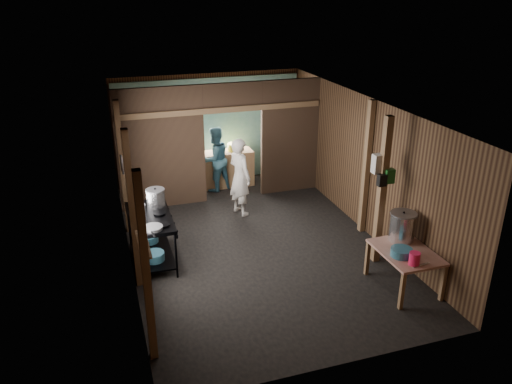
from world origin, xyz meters
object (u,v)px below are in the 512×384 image
object	(u,v)px
prep_table	(404,269)
pink_bucket	(414,259)
cook	(240,177)
stock_pot	(402,227)
gas_range	(151,239)
stove_pot_large	(156,198)
yellow_tub	(234,147)

from	to	relation	value
prep_table	pink_bucket	xyz separation A→B (m)	(-0.12, -0.39, 0.42)
cook	stock_pot	bearing A→B (deg)	-171.26
stock_pot	gas_range	bearing A→B (deg)	156.05
stock_pot	stove_pot_large	bearing A→B (deg)	150.45
gas_range	stock_pot	world-z (taller)	stock_pot
pink_bucket	cook	bearing A→B (deg)	111.95
pink_bucket	stove_pot_large	bearing A→B (deg)	140.47
gas_range	prep_table	xyz separation A→B (m)	(3.71, -2.06, -0.11)
prep_table	cook	bearing A→B (deg)	115.79
stove_pot_large	prep_table	bearing A→B (deg)	-34.48
prep_table	stock_pot	distance (m)	0.67
pink_bucket	cook	xyz separation A→B (m)	(-1.57, 3.88, 0.07)
stock_pot	yellow_tub	size ratio (longest dim) A/B	1.56
stove_pot_large	yellow_tub	distance (m)	3.47
gas_range	prep_table	bearing A→B (deg)	-29.01
gas_range	cook	bearing A→B (deg)	35.50
stock_pot	cook	bearing A→B (deg)	120.02
yellow_tub	cook	world-z (taller)	cook
stock_pot	pink_bucket	bearing A→B (deg)	-108.82
stove_pot_large	yellow_tub	world-z (taller)	stove_pot_large
pink_bucket	gas_range	bearing A→B (deg)	145.72
pink_bucket	stock_pot	bearing A→B (deg)	71.18
prep_table	cook	distance (m)	3.92
prep_table	stock_pot	bearing A→B (deg)	70.07
prep_table	stove_pot_large	size ratio (longest dim) A/B	3.25
gas_range	cook	distance (m)	2.51
prep_table	yellow_tub	distance (m)	5.34
stove_pot_large	stock_pot	distance (m)	4.22
gas_range	stove_pot_large	world-z (taller)	stove_pot_large
gas_range	prep_table	distance (m)	4.24
gas_range	cook	xyz separation A→B (m)	(2.02, 1.44, 0.39)
gas_range	yellow_tub	distance (m)	3.90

